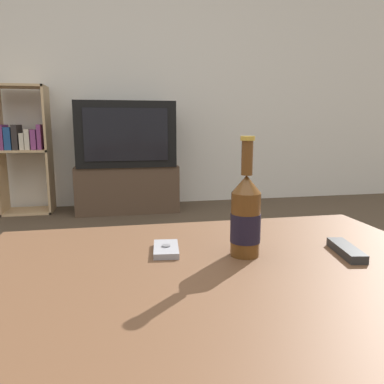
# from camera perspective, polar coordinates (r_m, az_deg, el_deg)

# --- Properties ---
(back_wall) EXTENTS (8.00, 0.05, 2.60)m
(back_wall) POSITION_cam_1_polar(r_m,az_deg,el_deg) (3.79, -8.45, 17.99)
(back_wall) COLOR silver
(back_wall) RESTS_ON ground_plane
(coffee_table) EXTENTS (1.07, 0.79, 0.48)m
(coffee_table) POSITION_cam_1_polar(r_m,az_deg,el_deg) (0.84, 4.56, -16.10)
(coffee_table) COLOR brown
(coffee_table) RESTS_ON ground_plane
(tv_stand) EXTENTS (0.90, 0.45, 0.42)m
(tv_stand) POSITION_cam_1_polar(r_m,az_deg,el_deg) (3.50, -9.83, 0.66)
(tv_stand) COLOR #4C3828
(tv_stand) RESTS_ON ground_plane
(television) EXTENTS (0.85, 0.50, 0.56)m
(television) POSITION_cam_1_polar(r_m,az_deg,el_deg) (3.45, -10.08, 8.71)
(television) COLOR black
(television) RESTS_ON tv_stand
(bookshelf) EXTENTS (0.43, 0.30, 1.12)m
(bookshelf) POSITION_cam_1_polar(r_m,az_deg,el_deg) (3.63, -24.30, 6.39)
(bookshelf) COLOR tan
(bookshelf) RESTS_ON ground_plane
(beer_bottle) EXTENTS (0.07, 0.07, 0.28)m
(beer_bottle) POSITION_cam_1_polar(r_m,az_deg,el_deg) (0.87, 8.18, -3.63)
(beer_bottle) COLOR #563314
(beer_bottle) RESTS_ON coffee_table
(cell_phone) EXTENTS (0.07, 0.12, 0.02)m
(cell_phone) POSITION_cam_1_polar(r_m,az_deg,el_deg) (0.91, -3.98, -8.67)
(cell_phone) COLOR gray
(cell_phone) RESTS_ON coffee_table
(remote_control) EXTENTS (0.06, 0.15, 0.02)m
(remote_control) POSITION_cam_1_polar(r_m,az_deg,el_deg) (0.97, 22.44, -8.19)
(remote_control) COLOR #282828
(remote_control) RESTS_ON coffee_table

